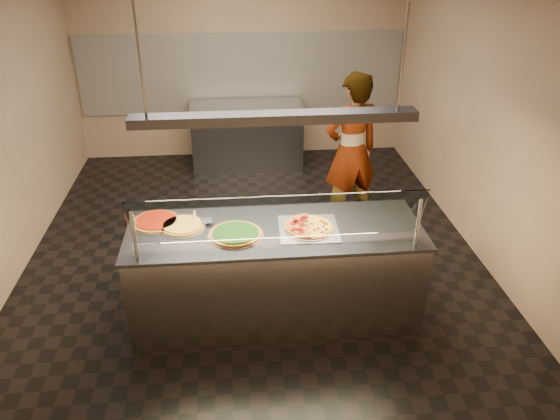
{
  "coord_description": "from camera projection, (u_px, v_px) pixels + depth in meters",
  "views": [
    {
      "loc": [
        -0.2,
        -5.35,
        3.32
      ],
      "look_at": [
        0.21,
        -1.0,
        1.02
      ],
      "focal_mm": 35.0,
      "sensor_mm": 36.0,
      "label": 1
    }
  ],
  "objects": [
    {
      "name": "sneeze_guard",
      "position": [
        279.0,
        218.0,
        4.37
      ],
      "size": [
        2.38,
        0.18,
        0.54
      ],
      "color": "#B7B7BC",
      "rests_on": "serving_counter"
    },
    {
      "name": "pizza_spinach",
      "position": [
        236.0,
        234.0,
        4.71
      ],
      "size": [
        0.49,
        0.49,
        0.03
      ],
      "color": "silver",
      "rests_on": "serving_counter"
    },
    {
      "name": "half_pizza_pepperoni",
      "position": [
        297.0,
        226.0,
        4.79
      ],
      "size": [
        0.24,
        0.44,
        0.05
      ],
      "color": "brown",
      "rests_on": "perforated_tray"
    },
    {
      "name": "tile_band",
      "position": [
        242.0,
        73.0,
        8.29
      ],
      "size": [
        4.9,
        0.02,
        1.2
      ],
      "primitive_type": "cube",
      "color": "silver",
      "rests_on": "wall_back"
    },
    {
      "name": "wall_back",
      "position": [
        242.0,
        59.0,
        8.23
      ],
      "size": [
        5.0,
        0.02,
        3.0
      ],
      "primitive_type": "cube",
      "color": "tan",
      "rests_on": "ground"
    },
    {
      "name": "worker",
      "position": [
        351.0,
        151.0,
        6.41
      ],
      "size": [
        0.79,
        0.64,
        1.89
      ],
      "primitive_type": "imported",
      "rotation": [
        0.0,
        0.0,
        3.44
      ],
      "color": "#29242E",
      "rests_on": "ground"
    },
    {
      "name": "wall_right",
      "position": [
        487.0,
        117.0,
        5.78
      ],
      "size": [
        0.02,
        6.0,
        3.0
      ],
      "primitive_type": "cube",
      "color": "tan",
      "rests_on": "ground"
    },
    {
      "name": "wall_front",
      "position": [
        276.0,
        306.0,
        2.92
      ],
      "size": [
        5.0,
        0.02,
        3.0
      ],
      "primitive_type": "cube",
      "color": "tan",
      "rests_on": "ground"
    },
    {
      "name": "lamp_rod_left",
      "position": [
        139.0,
        50.0,
        4.0
      ],
      "size": [
        0.02,
        0.02,
        1.01
      ],
      "primitive_type": "cylinder",
      "color": "#B7B7BC",
      "rests_on": "ceiling"
    },
    {
      "name": "prep_table",
      "position": [
        247.0,
        135.0,
        8.31
      ],
      "size": [
        1.69,
        0.74,
        0.93
      ],
      "color": "#434349",
      "rests_on": "ground"
    },
    {
      "name": "pizza_cheese",
      "position": [
        182.0,
        225.0,
        4.84
      ],
      "size": [
        0.42,
        0.42,
        0.03
      ],
      "color": "silver",
      "rests_on": "serving_counter"
    },
    {
      "name": "perforated_tray",
      "position": [
        309.0,
        228.0,
        4.81
      ],
      "size": [
        0.54,
        0.54,
        0.01
      ],
      "color": "silver",
      "rests_on": "serving_counter"
    },
    {
      "name": "serving_counter",
      "position": [
        275.0,
        273.0,
        5.03
      ],
      "size": [
        2.62,
        0.94,
        0.93
      ],
      "color": "#B7B7BC",
      "rests_on": "ground"
    },
    {
      "name": "half_pizza_sausage",
      "position": [
        321.0,
        226.0,
        4.81
      ],
      "size": [
        0.23,
        0.44,
        0.04
      ],
      "color": "brown",
      "rests_on": "perforated_tray"
    },
    {
      "name": "pizza_tomato",
      "position": [
        156.0,
        221.0,
        4.91
      ],
      "size": [
        0.45,
        0.45,
        0.03
      ],
      "color": "silver",
      "rests_on": "serving_counter"
    },
    {
      "name": "heat_lamp_housing",
      "position": [
        275.0,
        118.0,
        4.34
      ],
      "size": [
        2.3,
        0.18,
        0.08
      ],
      "primitive_type": "cube",
      "color": "#434349",
      "rests_on": "ceiling"
    },
    {
      "name": "ground",
      "position": [
        254.0,
        250.0,
        6.28
      ],
      "size": [
        5.0,
        6.0,
        0.02
      ],
      "primitive_type": "cube",
      "color": "black",
      "rests_on": "ground"
    },
    {
      "name": "lamp_rod_right",
      "position": [
        405.0,
        45.0,
        4.16
      ],
      "size": [
        0.02,
        0.02,
        1.01
      ],
      "primitive_type": "cylinder",
      "color": "#B7B7BC",
      "rests_on": "ceiling"
    },
    {
      "name": "pizza_spatula",
      "position": [
        199.0,
        217.0,
        4.94
      ],
      "size": [
        0.18,
        0.23,
        0.02
      ],
      "color": "#B7B7BC",
      "rests_on": "pizza_spinach"
    }
  ]
}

